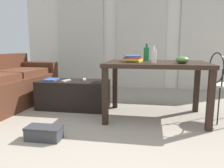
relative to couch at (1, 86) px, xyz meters
name	(u,v)px	position (x,y,z in m)	size (l,w,h in m)	color
ground_plane	(132,117)	(2.05, -0.15, -0.32)	(8.82, 8.82, 0.00)	gray
wall_back	(141,32)	(2.05, 2.09, 0.94)	(5.44, 0.10, 2.53)	silver
curtains	(141,42)	(2.05, 2.00, 0.72)	(3.87, 0.03, 2.09)	beige
couch	(1,86)	(0.00, 0.00, 0.00)	(0.95, 2.05, 0.81)	#4C2819
coffee_table	(74,94)	(1.14, 0.11, -0.11)	(1.05, 0.49, 0.43)	black
craft_table	(156,70)	(2.35, -0.12, 0.32)	(1.29, 0.86, 0.74)	black
wire_chair	(221,79)	(3.14, -0.13, 0.22)	(0.38, 0.40, 0.87)	silver
bottle_near	(154,56)	(2.31, -0.29, 0.50)	(0.06, 0.06, 0.21)	beige
bottle_far	(146,54)	(2.22, 0.10, 0.51)	(0.08, 0.08, 0.24)	#195B2D
bowl	(182,60)	(2.65, -0.31, 0.46)	(0.16, 0.16, 0.08)	#477033
book_stack	(133,59)	(2.06, -0.14, 0.46)	(0.25, 0.32, 0.08)	gold
tv_remote_primary	(66,80)	(1.05, 0.05, 0.12)	(0.05, 0.18, 0.02)	#B7B7B2
tv_remote_secondary	(84,80)	(1.30, 0.16, 0.12)	(0.05, 0.14, 0.03)	#B7B7B2
magazine	(51,79)	(0.79, 0.10, 0.12)	(0.18, 0.25, 0.02)	#33519E
shoebox	(44,133)	(1.23, -1.04, -0.25)	(0.36, 0.19, 0.14)	#38383D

